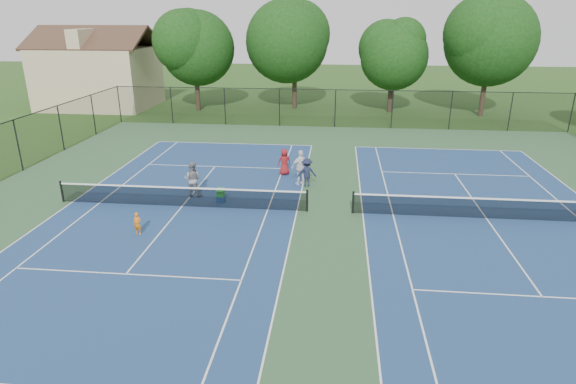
# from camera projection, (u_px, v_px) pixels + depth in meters

# --- Properties ---
(ground) EXTENTS (140.00, 140.00, 0.00)m
(ground) POSITION_uv_depth(u_px,v_px,m) (330.00, 212.00, 22.19)
(ground) COLOR #234716
(ground) RESTS_ON ground
(court_pad) EXTENTS (36.00, 36.00, 0.01)m
(court_pad) POSITION_uv_depth(u_px,v_px,m) (330.00, 212.00, 22.19)
(court_pad) COLOR #325938
(court_pad) RESTS_ON ground
(tennis_court_left) EXTENTS (12.00, 23.83, 1.07)m
(tennis_court_left) POSITION_uv_depth(u_px,v_px,m) (182.00, 205.00, 22.83)
(tennis_court_left) COLOR navy
(tennis_court_left) RESTS_ON ground
(tennis_court_right) EXTENTS (12.00, 23.83, 1.07)m
(tennis_court_right) POSITION_uv_depth(u_px,v_px,m) (487.00, 217.00, 21.48)
(tennis_court_right) COLOR navy
(tennis_court_right) RESTS_ON ground
(perimeter_fence) EXTENTS (36.08, 36.08, 3.02)m
(perimeter_fence) POSITION_uv_depth(u_px,v_px,m) (331.00, 180.00, 21.63)
(perimeter_fence) COLOR black
(perimeter_fence) RESTS_ON ground
(tree_back_a) EXTENTS (6.80, 6.80, 9.15)m
(tree_back_a) POSITION_uv_depth(u_px,v_px,m) (194.00, 44.00, 43.74)
(tree_back_a) COLOR #2D2116
(tree_back_a) RESTS_ON ground
(tree_back_b) EXTENTS (7.60, 7.60, 10.03)m
(tree_back_b) POSITION_uv_depth(u_px,v_px,m) (295.00, 37.00, 44.54)
(tree_back_b) COLOR #2D2116
(tree_back_b) RESTS_ON ground
(tree_back_c) EXTENTS (6.00, 6.00, 8.40)m
(tree_back_c) POSITION_uv_depth(u_px,v_px,m) (393.00, 51.00, 43.12)
(tree_back_c) COLOR #2D2116
(tree_back_c) RESTS_ON ground
(tree_back_d) EXTENTS (7.80, 7.80, 10.37)m
(tree_back_d) POSITION_uv_depth(u_px,v_px,m) (491.00, 36.00, 40.95)
(tree_back_d) COLOR #2D2116
(tree_back_d) RESTS_ON ground
(clapboard_house) EXTENTS (10.80, 8.10, 7.65)m
(clapboard_house) POSITION_uv_depth(u_px,v_px,m) (99.00, 75.00, 46.66)
(clapboard_house) COLOR tan
(clapboard_house) RESTS_ON ground
(child_player) EXTENTS (0.39, 0.29, 0.96)m
(child_player) POSITION_uv_depth(u_px,v_px,m) (137.00, 224.00, 19.82)
(child_player) COLOR orange
(child_player) RESTS_ON ground
(instructor) EXTENTS (0.90, 0.72, 1.79)m
(instructor) POSITION_uv_depth(u_px,v_px,m) (193.00, 179.00, 23.88)
(instructor) COLOR gray
(instructor) RESTS_ON ground
(bystander_a) EXTENTS (1.21, 0.93, 1.91)m
(bystander_a) POSITION_uv_depth(u_px,v_px,m) (301.00, 168.00, 25.47)
(bystander_a) COLOR white
(bystander_a) RESTS_ON ground
(bystander_b) EXTENTS (1.04, 0.66, 1.54)m
(bystander_b) POSITION_uv_depth(u_px,v_px,m) (307.00, 172.00, 25.29)
(bystander_b) COLOR #191E38
(bystander_b) RESTS_ON ground
(bystander_c) EXTENTS (0.85, 0.68, 1.50)m
(bystander_c) POSITION_uv_depth(u_px,v_px,m) (284.00, 162.00, 27.17)
(bystander_c) COLOR maroon
(bystander_c) RESTS_ON ground
(ball_crate) EXTENTS (0.40, 0.31, 0.32)m
(ball_crate) POSITION_uv_depth(u_px,v_px,m) (221.00, 199.00, 23.30)
(ball_crate) COLOR navy
(ball_crate) RESTS_ON ground
(ball_hopper) EXTENTS (0.38, 0.32, 0.41)m
(ball_hopper) POSITION_uv_depth(u_px,v_px,m) (221.00, 192.00, 23.17)
(ball_hopper) COLOR green
(ball_hopper) RESTS_ON ball_crate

